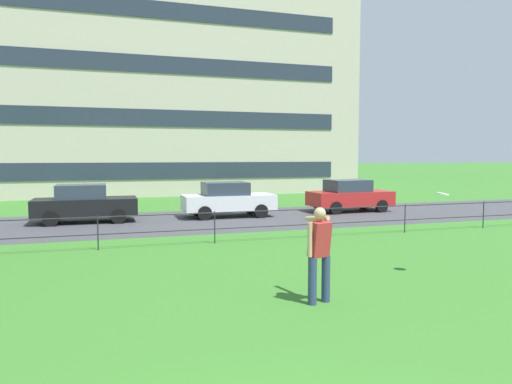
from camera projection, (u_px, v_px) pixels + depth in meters
The scene contains 8 objects.
street_strip at pixel (145, 223), 19.03m from camera, with size 80.00×7.17×0.01m, color #424247.
park_fence at pixel (158, 224), 13.97m from camera, with size 30.73×0.04×1.00m.
person_thrower at pixel (319, 251), 8.59m from camera, with size 0.50×0.85×1.76m.
frisbee at pixel (443, 194), 10.48m from camera, with size 0.38×0.38×0.07m.
car_black_right at pixel (85, 203), 19.07m from camera, with size 4.00×1.82×1.54m.
car_white_far_right at pixel (228, 199), 20.80m from camera, with size 4.00×1.82×1.54m.
car_red_far_left at pixel (350, 195), 22.78m from camera, with size 4.06×1.92×1.54m.
apartment_building_background at pixel (158, 75), 35.29m from camera, with size 28.42×10.49×17.50m.
Camera 1 is at (-1.43, -2.51, 2.69)m, focal length 33.14 mm.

